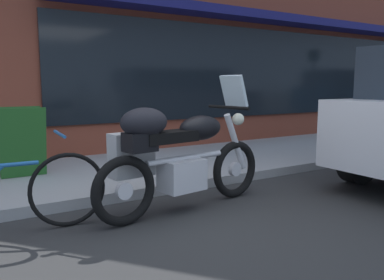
{
  "coord_description": "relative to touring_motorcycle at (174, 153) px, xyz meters",
  "views": [
    {
      "loc": [
        -1.95,
        -2.96,
        1.3
      ],
      "look_at": [
        0.28,
        0.64,
        0.7
      ],
      "focal_mm": 36.53,
      "sensor_mm": 36.0,
      "label": 1
    }
  ],
  "objects": [
    {
      "name": "ground_plane",
      "position": [
        0.05,
        -0.46,
        -0.61
      ],
      "size": [
        80.0,
        80.0,
        0.0
      ],
      "primitive_type": "plane",
      "color": "#2B2B2B"
    },
    {
      "name": "sandwich_board_sign",
      "position": [
        -1.14,
        1.96,
        -0.04
      ],
      "size": [
        0.55,
        0.41,
        0.89
      ],
      "color": "#1E511E",
      "rests_on": "sidewalk_curb"
    },
    {
      "name": "parked_bicycle",
      "position": [
        -1.57,
        0.17,
        -0.23
      ],
      "size": [
        1.75,
        0.48,
        0.94
      ],
      "color": "black",
      "rests_on": "ground_plane"
    },
    {
      "name": "touring_motorcycle",
      "position": [
        0.0,
        0.0,
        0.0
      ],
      "size": [
        2.12,
        0.65,
        1.41
      ],
      "color": "black",
      "rests_on": "ground_plane"
    }
  ]
}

